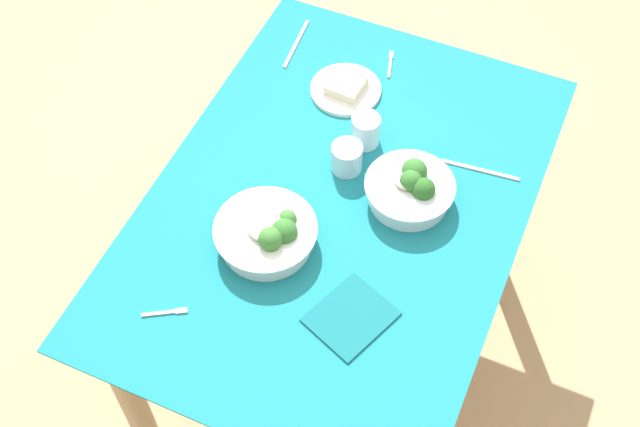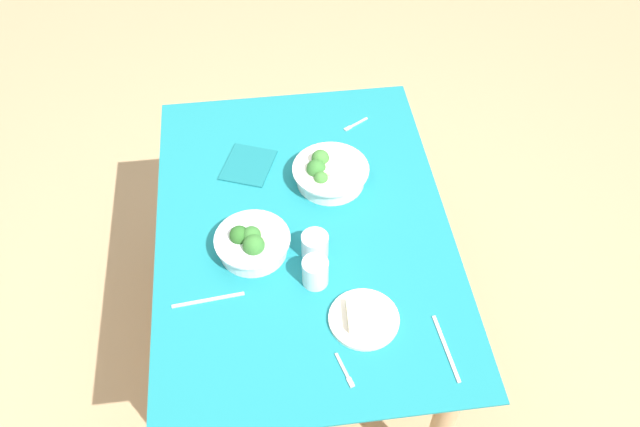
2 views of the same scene
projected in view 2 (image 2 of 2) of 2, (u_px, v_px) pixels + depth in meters
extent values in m
plane|color=tan|center=(307.00, 349.00, 2.65)|extent=(6.00, 6.00, 0.00)
cube|color=#197A84|center=(303.00, 227.00, 2.08)|extent=(1.31, 0.92, 0.01)
cube|color=tan|center=(303.00, 230.00, 2.09)|extent=(1.27, 0.89, 0.02)
cylinder|color=tan|center=(204.00, 195.00, 2.71)|extent=(0.07, 0.07, 0.73)
cylinder|color=tan|center=(375.00, 179.00, 2.77)|extent=(0.07, 0.07, 0.73)
cylinder|color=white|center=(331.00, 176.00, 2.19)|extent=(0.22, 0.22, 0.05)
cylinder|color=white|center=(331.00, 169.00, 2.17)|extent=(0.25, 0.25, 0.01)
sphere|color=#3D7A33|center=(320.00, 158.00, 2.17)|extent=(0.06, 0.06, 0.06)
sphere|color=#3D7A33|center=(321.00, 178.00, 2.13)|extent=(0.05, 0.05, 0.05)
sphere|color=#33702D|center=(316.00, 169.00, 2.15)|extent=(0.07, 0.07, 0.07)
cylinder|color=beige|center=(331.00, 165.00, 2.16)|extent=(0.08, 0.08, 0.01)
cylinder|color=white|center=(253.00, 245.00, 1.99)|extent=(0.20, 0.20, 0.05)
cylinder|color=white|center=(252.00, 239.00, 1.97)|extent=(0.23, 0.23, 0.01)
sphere|color=#1E511E|center=(252.00, 240.00, 1.95)|extent=(0.04, 0.04, 0.04)
sphere|color=#33702D|center=(252.00, 235.00, 1.96)|extent=(0.06, 0.06, 0.06)
sphere|color=#33702D|center=(254.00, 245.00, 1.94)|extent=(0.07, 0.07, 0.07)
sphere|color=#286023|center=(239.00, 235.00, 1.96)|extent=(0.06, 0.06, 0.06)
cylinder|color=beige|center=(255.00, 237.00, 1.96)|extent=(0.07, 0.07, 0.01)
cylinder|color=silver|center=(364.00, 319.00, 1.85)|extent=(0.20, 0.20, 0.01)
cube|color=beige|center=(364.00, 315.00, 1.83)|extent=(0.10, 0.10, 0.03)
cylinder|color=silver|center=(315.00, 245.00, 1.98)|extent=(0.08, 0.08, 0.08)
cylinder|color=silver|center=(315.00, 272.00, 1.91)|extent=(0.08, 0.08, 0.09)
cube|color=#B7B7BC|center=(359.00, 122.00, 2.40)|extent=(0.05, 0.07, 0.00)
cube|color=#B7B7BC|center=(348.00, 128.00, 2.38)|extent=(0.03, 0.03, 0.00)
cube|color=#B7B7BC|center=(342.00, 366.00, 1.76)|extent=(0.08, 0.03, 0.00)
cube|color=#B7B7BC|center=(351.00, 382.00, 1.72)|extent=(0.03, 0.02, 0.00)
cube|color=#B7B7BC|center=(208.00, 300.00, 1.89)|extent=(0.03, 0.21, 0.00)
cube|color=#B7B7BC|center=(446.00, 348.00, 1.79)|extent=(0.21, 0.03, 0.00)
cube|color=#156870|center=(248.00, 165.00, 2.26)|extent=(0.22, 0.21, 0.01)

